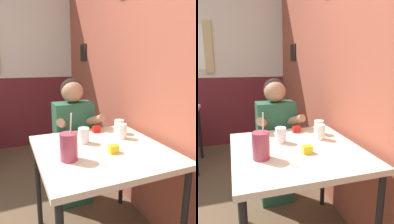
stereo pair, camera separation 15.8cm
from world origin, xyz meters
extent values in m
cube|color=#9E4C38|center=(1.38, 1.34, 1.35)|extent=(0.06, 4.67, 2.70)
cube|color=black|center=(1.34, 2.03, 1.46)|extent=(0.02, 0.21, 0.22)
cube|color=maroon|center=(0.00, 2.70, 0.55)|extent=(5.69, 0.06, 1.10)
cube|color=tan|center=(0.21, 2.65, 1.55)|extent=(0.12, 0.02, 0.75)
cube|color=beige|center=(0.87, 0.35, 0.75)|extent=(0.84, 0.87, 0.04)
cylinder|color=black|center=(0.49, 0.75, 0.37)|extent=(0.04, 0.04, 0.73)
cylinder|color=black|center=(1.25, 0.75, 0.37)|extent=(0.04, 0.04, 0.73)
cylinder|color=black|center=(0.04, 2.22, 0.37)|extent=(0.04, 0.04, 0.73)
cube|color=#235138|center=(0.85, 0.95, 0.23)|extent=(0.31, 0.20, 0.47)
cube|color=#235138|center=(0.85, 0.95, 0.72)|extent=(0.34, 0.20, 0.51)
sphere|color=black|center=(0.85, 0.97, 1.09)|extent=(0.20, 0.20, 0.20)
sphere|color=#9E7051|center=(0.85, 0.95, 1.08)|extent=(0.19, 0.19, 0.19)
cylinder|color=#9E7051|center=(0.72, 0.81, 0.84)|extent=(0.14, 0.27, 0.15)
cylinder|color=#9E7051|center=(0.99, 0.81, 0.84)|extent=(0.14, 0.27, 0.15)
cylinder|color=#99384C|center=(0.63, 0.26, 0.85)|extent=(0.10, 0.10, 0.16)
cylinder|color=white|center=(0.64, 0.26, 0.98)|extent=(0.01, 0.04, 0.14)
cylinder|color=silver|center=(0.80, 0.49, 0.82)|extent=(0.08, 0.08, 0.11)
cylinder|color=silver|center=(1.09, 0.47, 0.82)|extent=(0.07, 0.07, 0.11)
cylinder|color=silver|center=(1.13, 0.59, 0.82)|extent=(0.08, 0.08, 0.11)
cube|color=#B7140F|center=(0.97, 0.68, 0.79)|extent=(0.06, 0.04, 0.05)
cube|color=yellow|center=(0.91, 0.25, 0.79)|extent=(0.06, 0.04, 0.05)
camera|label=1|loc=(0.32, -0.89, 1.32)|focal=35.00mm
camera|label=2|loc=(0.47, -0.95, 1.32)|focal=35.00mm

